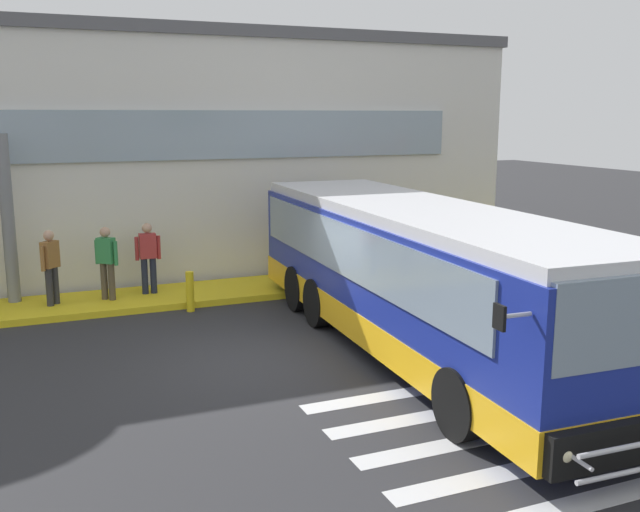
% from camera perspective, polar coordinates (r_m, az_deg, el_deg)
% --- Properties ---
extents(ground_plane, '(80.00, 90.00, 0.02)m').
position_cam_1_polar(ground_plane, '(12.94, -4.42, -8.21)').
color(ground_plane, '#2B2B2D').
rests_on(ground_plane, ground).
extents(bay_paint_stripes, '(4.40, 3.96, 0.01)m').
position_cam_1_polar(bay_paint_stripes, '(10.31, 14.27, -13.70)').
color(bay_paint_stripes, silver).
rests_on(bay_paint_stripes, ground).
extents(terminal_building, '(20.30, 13.80, 6.49)m').
position_cam_1_polar(terminal_building, '(23.41, -15.10, 8.30)').
color(terminal_building, silver).
rests_on(terminal_building, ground).
extents(boarding_curb, '(22.50, 2.00, 0.15)m').
position_cam_1_polar(boarding_curb, '(17.35, -9.38, -2.96)').
color(boarding_curb, yellow).
rests_on(boarding_curb, ground).
extents(entry_support_column, '(0.28, 0.28, 3.74)m').
position_cam_1_polar(entry_support_column, '(17.17, -23.74, 2.70)').
color(entry_support_column, slate).
rests_on(entry_support_column, boarding_curb).
extents(bus_main_foreground, '(3.43, 11.14, 2.70)m').
position_cam_1_polar(bus_main_foreground, '(13.04, 7.83, -1.97)').
color(bus_main_foreground, navy).
rests_on(bus_main_foreground, ground).
extents(passenger_near_column, '(0.42, 0.47, 1.68)m').
position_cam_1_polar(passenger_near_column, '(16.69, -20.78, -0.59)').
color(passenger_near_column, '#2D2D33').
rests_on(passenger_near_column, boarding_curb).
extents(passenger_by_doorway, '(0.46, 0.42, 1.68)m').
position_cam_1_polar(passenger_by_doorway, '(16.76, -16.73, -0.28)').
color(passenger_by_doorway, '#4C4233').
rests_on(passenger_by_doorway, boarding_curb).
extents(passenger_at_curb_edge, '(0.59, 0.38, 1.68)m').
position_cam_1_polar(passenger_at_curb_edge, '(17.11, -13.63, 0.23)').
color(passenger_at_curb_edge, '#1E2338').
rests_on(passenger_at_curb_edge, boarding_curb).
extents(safety_bollard_yellow, '(0.18, 0.18, 0.90)m').
position_cam_1_polar(safety_bollard_yellow, '(16.01, -10.38, -2.82)').
color(safety_bollard_yellow, yellow).
rests_on(safety_bollard_yellow, ground).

